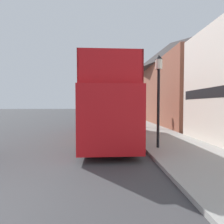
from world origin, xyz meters
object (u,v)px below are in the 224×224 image
parked_car_ahead_of_bus (110,117)px  lamp_post_nearest (159,83)px  lamp_post_second (129,91)px  tour_bus (107,109)px

parked_car_ahead_of_bus → lamp_post_nearest: lamp_post_nearest is taller
parked_car_ahead_of_bus → lamp_post_second: size_ratio=0.84×
parked_car_ahead_of_bus → lamp_post_second: 4.66m
parked_car_ahead_of_bus → lamp_post_nearest: size_ratio=0.95×
tour_bus → lamp_post_nearest: size_ratio=2.32×
tour_bus → parked_car_ahead_of_bus: tour_bus is taller
parked_car_ahead_of_bus → lamp_post_nearest: (1.84, -12.14, 2.47)m
lamp_post_second → parked_car_ahead_of_bus: bearing=118.5°
lamp_post_nearest → tour_bus: bearing=125.9°
tour_bus → lamp_post_second: 6.28m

